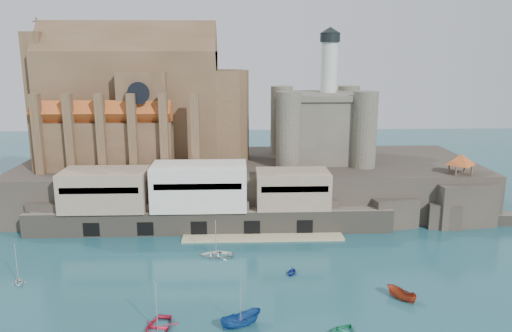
{
  "coord_description": "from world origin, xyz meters",
  "views": [
    {
      "loc": [
        -2.77,
        -69.5,
        33.98
      ],
      "look_at": [
        1.23,
        32.0,
        10.62
      ],
      "focal_mm": 35.0,
      "sensor_mm": 36.0,
      "label": 1
    }
  ],
  "objects_px": {
    "pavilion": "(461,161)",
    "boat_0": "(158,331)",
    "castle_keep": "(320,123)",
    "boat_2": "(241,326)",
    "church": "(140,106)"
  },
  "relations": [
    {
      "from": "pavilion",
      "to": "boat_0",
      "type": "relative_size",
      "value": 1.03
    },
    {
      "from": "castle_keep",
      "to": "boat_2",
      "type": "distance_m",
      "value": 59.47
    },
    {
      "from": "boat_0",
      "to": "boat_2",
      "type": "distance_m",
      "value": 10.41
    },
    {
      "from": "church",
      "to": "boat_2",
      "type": "xyz_separation_m",
      "value": [
        21.68,
        -54.24,
        -22.13
      ]
    },
    {
      "from": "castle_keep",
      "to": "pavilion",
      "type": "bearing_deg",
      "value": -30.18
    },
    {
      "from": "church",
      "to": "pavilion",
      "type": "distance_m",
      "value": 68.65
    },
    {
      "from": "pavilion",
      "to": "boat_2",
      "type": "distance_m",
      "value": 60.1
    },
    {
      "from": "pavilion",
      "to": "boat_2",
      "type": "relative_size",
      "value": 1.14
    },
    {
      "from": "boat_0",
      "to": "boat_2",
      "type": "bearing_deg",
      "value": 13.29
    },
    {
      "from": "church",
      "to": "pavilion",
      "type": "height_order",
      "value": "church"
    },
    {
      "from": "castle_keep",
      "to": "boat_0",
      "type": "bearing_deg",
      "value": -118.1
    },
    {
      "from": "pavilion",
      "to": "boat_2",
      "type": "height_order",
      "value": "pavilion"
    },
    {
      "from": "pavilion",
      "to": "boat_0",
      "type": "distance_m",
      "value": 68.52
    },
    {
      "from": "church",
      "to": "boat_2",
      "type": "bearing_deg",
      "value": -68.21
    },
    {
      "from": "church",
      "to": "boat_2",
      "type": "distance_m",
      "value": 62.46
    }
  ]
}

